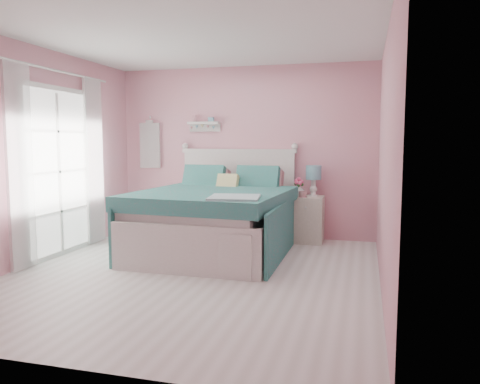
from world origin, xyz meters
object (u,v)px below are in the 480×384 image
at_px(nightstand, 307,219).
at_px(teacup, 303,194).
at_px(vase, 299,190).
at_px(bed, 216,219).
at_px(table_lamp, 314,175).

height_order(nightstand, teacup, teacup).
distance_m(vase, teacup, 0.20).
xyz_separation_m(bed, table_lamp, (1.17, 0.99, 0.55)).
height_order(table_lamp, vase, table_lamp).
xyz_separation_m(nightstand, teacup, (-0.05, -0.12, 0.38)).
relative_size(bed, vase, 13.84).
relative_size(bed, nightstand, 3.55).
distance_m(table_lamp, vase, 0.31).
bearing_deg(table_lamp, vase, -176.49).
bearing_deg(nightstand, bed, -140.05).
bearing_deg(bed, teacup, 41.54).
distance_m(nightstand, teacup, 0.40).
height_order(table_lamp, teacup, table_lamp).
bearing_deg(nightstand, vase, 156.79).
height_order(nightstand, vase, vase).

